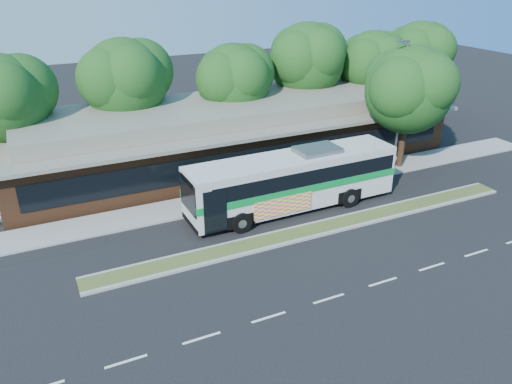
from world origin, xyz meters
TOP-DOWN VIEW (x-y plane):
  - ground at (0.00, 0.00)m, footprint 120.00×120.00m
  - median_strip at (0.00, 0.60)m, footprint 26.00×1.10m
  - sidewalk at (0.00, 6.40)m, footprint 44.00×2.60m
  - plaza_building at (0.00, 12.99)m, footprint 33.20×11.20m
  - lamp_post at (9.56, 6.00)m, footprint 0.93×0.18m
  - tree_bg_a at (-14.58, 15.14)m, footprint 6.47×5.80m
  - tree_bg_b at (-6.57, 16.14)m, footprint 6.69×6.00m
  - tree_bg_c at (1.40, 15.13)m, footprint 6.24×5.60m
  - tree_bg_d at (8.45, 16.15)m, footprint 6.91×6.20m
  - tree_bg_e at (14.42, 15.14)m, footprint 6.47×5.80m
  - tree_bg_f at (20.43, 16.14)m, footprint 6.69×6.00m
  - transit_bus at (-0.03, 3.62)m, footprint 13.14×3.23m
  - sedan at (-14.56, 9.56)m, footprint 4.33×1.99m
  - sidewalk_tree at (10.72, 6.28)m, footprint 6.71×6.02m

SIDE VIEW (x-z plane):
  - ground at x=0.00m, z-range 0.00..0.00m
  - sidewalk at x=0.00m, z-range 0.00..0.12m
  - median_strip at x=0.00m, z-range 0.00..0.15m
  - sedan at x=-14.56m, z-range 0.00..1.23m
  - transit_bus at x=-0.03m, z-range 0.21..3.88m
  - plaza_building at x=0.00m, z-range -0.10..4.35m
  - lamp_post at x=9.56m, z-range 0.37..9.44m
  - tree_bg_c at x=1.40m, z-range 1.46..9.72m
  - tree_bg_e at x=14.42m, z-range 1.49..10.00m
  - sidewalk_tree at x=10.72m, z-range 1.49..10.19m
  - tree_bg_a at x=-14.58m, z-range 1.55..10.18m
  - tree_bg_f at x=20.43m, z-range 1.60..10.52m
  - tree_bg_b at x=-6.57m, z-range 1.64..10.64m
  - tree_bg_d at x=8.45m, z-range 1.73..11.10m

